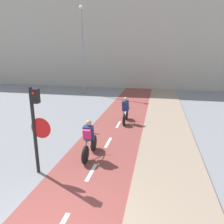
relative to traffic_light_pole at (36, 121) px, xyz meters
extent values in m
cube|color=white|center=(1.67, 0.32, -1.77)|extent=(0.12, 1.10, 0.00)
cube|color=white|center=(1.67, 2.82, -1.77)|extent=(0.12, 1.10, 0.00)
cube|color=white|center=(1.67, 5.32, -1.77)|extent=(0.12, 1.10, 0.00)
cube|color=white|center=(1.67, 7.82, -1.77)|extent=(0.12, 1.10, 0.00)
cube|color=#B2A899|center=(1.67, 19.98, 3.67)|extent=(60.00, 5.00, 10.93)
cylinder|color=black|center=(-0.09, 0.00, -0.35)|extent=(0.11, 0.11, 2.88)
cube|color=black|center=(0.07, 0.00, 0.81)|extent=(0.20, 0.20, 0.44)
sphere|color=red|center=(0.07, -0.11, 0.92)|extent=(0.09, 0.09, 0.09)
cone|color=red|center=(0.15, 0.00, -0.21)|extent=(0.67, 0.01, 0.67)
cone|color=silver|center=(0.15, 0.00, -0.21)|extent=(0.60, 0.02, 0.60)
cylinder|color=gray|center=(-3.21, 13.75, 1.94)|extent=(0.14, 0.14, 7.46)
sphere|color=silver|center=(-3.21, 13.75, 5.77)|extent=(0.36, 0.36, 0.36)
cylinder|color=black|center=(1.26, 0.91, -1.47)|extent=(0.07, 0.65, 0.65)
cylinder|color=black|center=(1.26, 1.96, -1.47)|extent=(0.07, 0.65, 0.65)
cylinder|color=slate|center=(1.26, 1.63, -1.29)|extent=(0.04, 0.67, 0.41)
cylinder|color=slate|center=(1.26, 1.15, -1.28)|extent=(0.04, 0.35, 0.43)
cylinder|color=slate|center=(1.26, 1.47, -1.09)|extent=(0.04, 0.98, 0.07)
cylinder|color=slate|center=(1.26, 1.11, -1.47)|extent=(0.04, 0.40, 0.05)
cylinder|color=black|center=(1.26, 1.96, -1.06)|extent=(0.46, 0.03, 0.03)
cube|color=navy|center=(1.26, 1.36, -0.79)|extent=(0.36, 0.31, 0.59)
sphere|color=tan|center=(1.26, 1.40, -0.42)|extent=(0.22, 0.22, 0.22)
cylinder|color=#232328|center=(1.16, 1.32, -1.23)|extent=(0.04, 0.07, 0.41)
cylinder|color=#232328|center=(1.36, 1.32, -1.23)|extent=(0.04, 0.07, 0.41)
cube|color=#DB286B|center=(1.26, 1.18, -0.77)|extent=(0.28, 0.23, 0.39)
cylinder|color=black|center=(1.98, 5.31, -1.47)|extent=(0.07, 0.64, 0.64)
cylinder|color=black|center=(1.98, 6.35, -1.47)|extent=(0.07, 0.64, 0.64)
cylinder|color=slate|center=(1.98, 6.03, -1.30)|extent=(0.04, 0.66, 0.40)
cylinder|color=slate|center=(1.98, 5.55, -1.29)|extent=(0.04, 0.34, 0.42)
cylinder|color=slate|center=(1.98, 5.87, -1.10)|extent=(0.04, 0.96, 0.07)
cylinder|color=slate|center=(1.98, 5.51, -1.48)|extent=(0.04, 0.40, 0.05)
cylinder|color=black|center=(1.98, 6.35, -1.07)|extent=(0.46, 0.03, 0.03)
cube|color=navy|center=(1.98, 5.76, -0.81)|extent=(0.36, 0.31, 0.59)
sphere|color=tan|center=(1.98, 5.80, -0.43)|extent=(0.22, 0.22, 0.22)
cylinder|color=#232328|center=(1.88, 5.72, -1.24)|extent=(0.04, 0.07, 0.40)
cylinder|color=#232328|center=(2.08, 5.72, -1.24)|extent=(0.04, 0.07, 0.40)
camera|label=1|loc=(3.68, -5.86, 2.13)|focal=35.00mm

